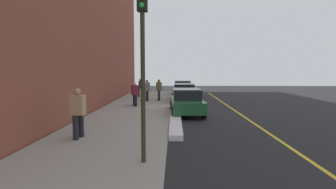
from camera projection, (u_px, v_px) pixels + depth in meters
The scene contains 14 objects.
ground_plane at pixel (186, 112), 16.90m from camera, with size 56.00×56.00×0.00m, color black.
sidewalk at pixel (134, 110), 16.96m from camera, with size 28.00×4.60×0.15m, color gray.
lane_stripe_centre at pixel (237, 112), 16.82m from camera, with size 28.00×0.14×0.01m, color gold.
snow_bank_curb at pixel (175, 118), 14.22m from camera, with size 8.69×0.56×0.22m, color white.
parked_car_charcoal at pixel (182, 88), 28.00m from camera, with size 4.42×1.90×1.51m.
parked_car_red at pixel (184, 93), 21.89m from camera, with size 4.75×1.92×1.51m.
parked_car_green at pixel (187, 102), 15.95m from camera, with size 4.24×2.02×1.51m.
pedestrian_burgundy_coat at pixel (135, 93), 18.43m from camera, with size 0.51×0.53×1.66m.
pedestrian_navy_coat at pixel (141, 87), 24.85m from camera, with size 0.52×0.53×1.68m.
pedestrian_olive_coat at pixel (159, 89), 21.93m from camera, with size 0.57×0.48×1.72m.
pedestrian_tan_coat at pixel (78, 112), 9.69m from camera, with size 0.60×0.54×1.84m.
pedestrian_grey_coat at pixel (147, 90), 21.49m from camera, with size 0.56×0.47×1.71m.
traffic_light_pole at pixel (143, 45), 6.95m from camera, with size 0.35×0.26×4.70m.
rolling_suitcase at pixel (135, 102), 18.85m from camera, with size 0.34×0.22×0.87m.
Camera 1 is at (16.75, -0.77, 2.64)m, focal length 28.53 mm.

